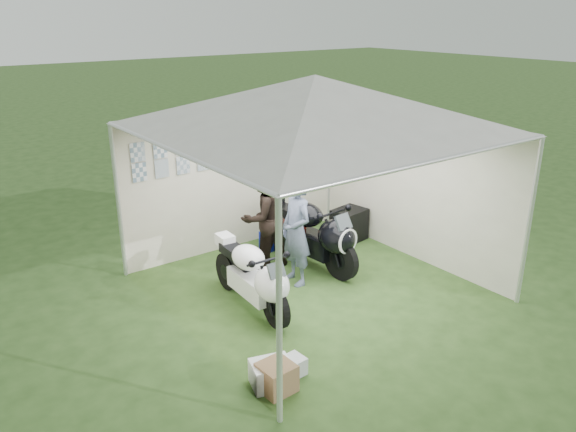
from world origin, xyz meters
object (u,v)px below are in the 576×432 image
(motorcycle_black, at_px, (312,232))
(equipment_box, at_px, (349,225))
(person_dark_jacket, at_px, (264,218))
(crate_0, at_px, (271,374))
(crate_1, at_px, (276,377))
(crate_2, at_px, (292,367))
(canopy_tent, at_px, (313,108))
(paddock_stand, at_px, (273,239))
(motorcycle_white, at_px, (254,276))
(person_blue_jacket, at_px, (296,231))

(motorcycle_black, bearing_deg, equipment_box, 16.37)
(person_dark_jacket, bearing_deg, crate_0, 53.17)
(crate_1, height_order, crate_2, crate_1)
(canopy_tent, distance_m, paddock_stand, 2.87)
(motorcycle_white, bearing_deg, crate_0, -114.05)
(equipment_box, bearing_deg, canopy_tent, -148.72)
(motorcycle_white, bearing_deg, person_blue_jacket, 21.68)
(paddock_stand, xyz_separation_m, equipment_box, (1.27, -0.48, 0.12))
(crate_2, bearing_deg, canopy_tent, 45.89)
(motorcycle_black, distance_m, crate_2, 2.85)
(equipment_box, height_order, crate_1, equipment_box)
(person_blue_jacket, relative_size, crate_0, 3.84)
(equipment_box, distance_m, crate_0, 4.24)
(motorcycle_black, relative_size, crate_0, 4.99)
(crate_2, bearing_deg, crate_0, -176.67)
(canopy_tent, height_order, equipment_box, canopy_tent)
(person_dark_jacket, relative_size, crate_1, 4.72)
(person_blue_jacket, bearing_deg, paddock_stand, 163.89)
(motorcycle_white, relative_size, paddock_stand, 4.43)
(equipment_box, bearing_deg, crate_1, -142.30)
(person_dark_jacket, relative_size, crate_2, 5.91)
(motorcycle_black, relative_size, crate_2, 7.58)
(motorcycle_black, height_order, equipment_box, motorcycle_black)
(canopy_tent, height_order, person_blue_jacket, canopy_tent)
(motorcycle_black, bearing_deg, crate_0, -141.79)
(canopy_tent, distance_m, crate_0, 3.36)
(paddock_stand, height_order, equipment_box, equipment_box)
(equipment_box, height_order, crate_2, equipment_box)
(person_blue_jacket, distance_m, crate_1, 2.60)
(motorcycle_black, distance_m, crate_1, 3.12)
(motorcycle_black, bearing_deg, motorcycle_white, -162.41)
(paddock_stand, xyz_separation_m, crate_2, (-1.84, -2.99, -0.05))
(paddock_stand, bearing_deg, motorcycle_white, -131.78)
(canopy_tent, bearing_deg, person_blue_jacket, 106.02)
(canopy_tent, height_order, motorcycle_black, canopy_tent)
(person_blue_jacket, xyz_separation_m, equipment_box, (1.72, 0.75, -0.52))
(crate_0, xyz_separation_m, crate_2, (0.29, 0.02, -0.04))
(canopy_tent, height_order, person_dark_jacket, canopy_tent)
(motorcycle_black, bearing_deg, person_blue_jacket, -156.28)
(motorcycle_black, distance_m, equipment_box, 1.31)
(person_blue_jacket, height_order, crate_1, person_blue_jacket)
(motorcycle_black, height_order, crate_0, motorcycle_black)
(equipment_box, relative_size, crate_2, 2.01)
(canopy_tent, xyz_separation_m, motorcycle_black, (0.46, 0.54, -2.00))
(crate_0, relative_size, crate_2, 1.52)
(motorcycle_white, relative_size, crate_0, 4.33)
(canopy_tent, distance_m, motorcycle_black, 2.12)
(canopy_tent, bearing_deg, paddock_stand, 75.65)
(canopy_tent, distance_m, equipment_box, 3.00)
(equipment_box, bearing_deg, crate_0, -143.36)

